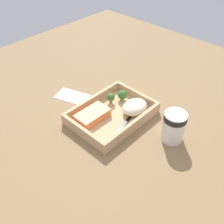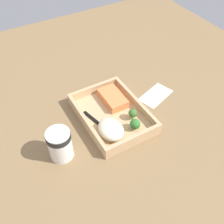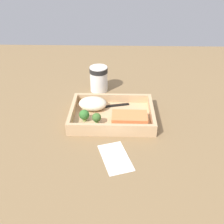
# 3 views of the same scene
# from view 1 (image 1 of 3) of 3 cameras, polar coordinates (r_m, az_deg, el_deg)

# --- Properties ---
(ground_plane) EXTENTS (1.60, 1.60, 0.02)m
(ground_plane) POSITION_cam_1_polar(r_m,az_deg,el_deg) (0.95, 0.00, -1.72)
(ground_plane) COLOR olive
(takeout_tray) EXTENTS (0.29, 0.21, 0.01)m
(takeout_tray) POSITION_cam_1_polar(r_m,az_deg,el_deg) (0.93, 0.00, -0.98)
(takeout_tray) COLOR tan
(takeout_tray) RESTS_ON ground_plane
(tray_rim) EXTENTS (0.29, 0.21, 0.03)m
(tray_rim) POSITION_cam_1_polar(r_m,az_deg,el_deg) (0.92, 0.00, 0.03)
(tray_rim) COLOR tan
(tray_rim) RESTS_ON takeout_tray
(salmon_fillet) EXTENTS (0.12, 0.07, 0.03)m
(salmon_fillet) POSITION_cam_1_polar(r_m,az_deg,el_deg) (0.91, -4.29, -0.74)
(salmon_fillet) COLOR #F08146
(salmon_fillet) RESTS_ON takeout_tray
(mashed_potatoes) EXTENTS (0.10, 0.08, 0.04)m
(mashed_potatoes) POSITION_cam_1_polar(r_m,az_deg,el_deg) (0.94, 4.97, 1.09)
(mashed_potatoes) COLOR beige
(mashed_potatoes) RESTS_ON takeout_tray
(broccoli_floret_1) EXTENTS (0.03, 0.03, 0.04)m
(broccoli_floret_1) POSITION_cam_1_polar(r_m,az_deg,el_deg) (0.99, 2.25, 3.72)
(broccoli_floret_1) COLOR #7C9A52
(broccoli_floret_1) RESTS_ON takeout_tray
(broccoli_floret_2) EXTENTS (0.03, 0.03, 0.04)m
(broccoli_floret_2) POSITION_cam_1_polar(r_m,az_deg,el_deg) (0.97, -0.27, 3.17)
(broccoli_floret_2) COLOR #73A259
(broccoli_floret_2) RESTS_ON takeout_tray
(fork) EXTENTS (0.16, 0.05, 0.00)m
(fork) POSITION_cam_1_polar(r_m,az_deg,el_deg) (0.92, 3.81, -1.34)
(fork) COLOR black
(fork) RESTS_ON takeout_tray
(paper_cup) EXTENTS (0.07, 0.07, 0.10)m
(paper_cup) POSITION_cam_1_polar(r_m,az_deg,el_deg) (0.85, 13.33, -2.82)
(paper_cup) COLOR white
(paper_cup) RESTS_ON ground_plane
(receipt_slip) EXTENTS (0.11, 0.15, 0.00)m
(receipt_slip) POSITION_cam_1_polar(r_m,az_deg,el_deg) (1.05, -8.62, 3.41)
(receipt_slip) COLOR white
(receipt_slip) RESTS_ON ground_plane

